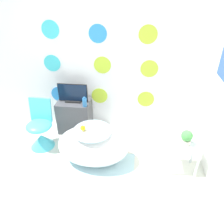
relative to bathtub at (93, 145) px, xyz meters
The scene contains 11 objects.
ground_plane 0.78m from the bathtub, 93.01° to the right, with size 12.00×12.00×0.00m, color silver.
wall_back_dotted 1.41m from the bathtub, 92.25° to the left, with size 4.21×0.05×2.60m.
rug 0.33m from the bathtub, 83.48° to the right, with size 1.15×0.75×0.01m.
bathtub is the anchor object (origin of this frame).
rubber_duck 0.34m from the bathtub, 165.26° to the right, with size 0.07×0.08×0.09m.
chair 0.91m from the bathtub, 165.01° to the left, with size 0.39×0.39×0.78m.
tv_cabinet 0.86m from the bathtub, 122.41° to the left, with size 0.55×0.39×0.57m.
tv 0.96m from the bathtub, 122.34° to the left, with size 0.49×0.12×0.31m.
vase 0.74m from the bathtub, 111.88° to the left, with size 0.07×0.07×0.16m.
side_table 1.24m from the bathtub, ahead, with size 0.39×0.33×0.44m.
potted_plant_left 1.27m from the bathtub, ahead, with size 0.15×0.15×0.21m.
Camera 1 is at (0.59, -1.62, 2.29)m, focal length 35.00 mm.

